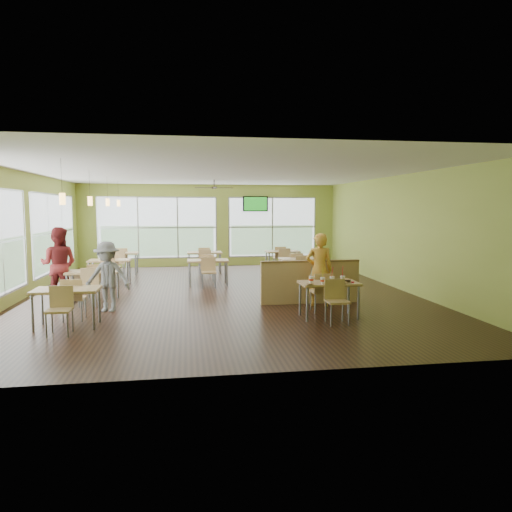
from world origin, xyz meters
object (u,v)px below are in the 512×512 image
man_plaid (319,270)px  food_basket (345,280)px  half_wall_divider (310,282)px  main_table (329,288)px

man_plaid → food_basket: size_ratio=7.24×
man_plaid → half_wall_divider: bearing=-58.2°
man_plaid → food_basket: 1.18m
food_basket → man_plaid: bearing=101.0°
half_wall_divider → food_basket: bearing=-76.4°
main_table → man_plaid: (0.13, 1.14, 0.22)m
food_basket → main_table: bearing=177.8°
half_wall_divider → food_basket: (0.35, -1.46, 0.26)m
main_table → half_wall_divider: 1.45m
half_wall_divider → food_basket: half_wall_divider is taller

